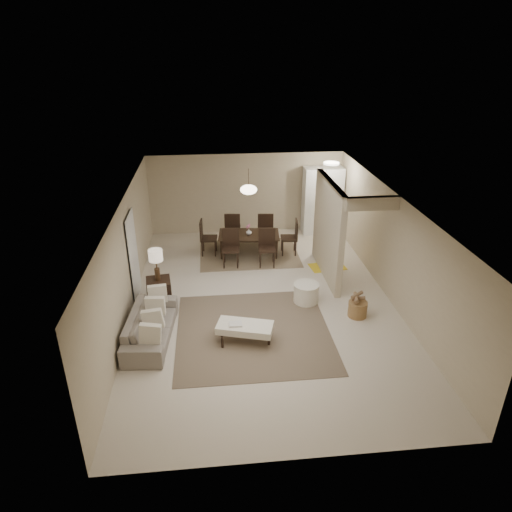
{
  "coord_description": "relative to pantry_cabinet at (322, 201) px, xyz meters",
  "views": [
    {
      "loc": [
        -1.12,
        -9.19,
        5.55
      ],
      "look_at": [
        -0.13,
        0.32,
        1.05
      ],
      "focal_mm": 32.0,
      "sensor_mm": 36.0,
      "label": 1
    }
  ],
  "objects": [
    {
      "name": "vase",
      "position": [
        -2.43,
        -1.44,
        -0.36
      ],
      "size": [
        0.18,
        0.18,
        0.17
      ],
      "primitive_type": "imported",
      "rotation": [
        0.0,
        0.0,
        -0.08
      ],
      "color": "silver",
      "rests_on": "dining_table"
    },
    {
      "name": "doorway",
      "position": [
        -5.32,
        -3.55,
        -0.03
      ],
      "size": [
        0.04,
        0.9,
        2.04
      ],
      "primitive_type": "cube",
      "color": "black",
      "rests_on": "floor"
    },
    {
      "name": "wicker_basket",
      "position": [
        -0.33,
        -4.97,
        -0.87
      ],
      "size": [
        0.48,
        0.48,
        0.36
      ],
      "primitive_type": "cylinder",
      "rotation": [
        0.0,
        0.0,
        0.17
      ],
      "color": "brown",
      "rests_on": "floor"
    },
    {
      "name": "table_lamp",
      "position": [
        -4.75,
        -3.94,
        0.11
      ],
      "size": [
        0.32,
        0.32,
        0.76
      ],
      "color": "#4C3520",
      "rests_on": "side_table"
    },
    {
      "name": "pantry_cabinet",
      "position": [
        0.0,
        0.0,
        0.0
      ],
      "size": [
        1.2,
        0.55,
        2.1
      ],
      "primitive_type": "cube",
      "color": "white",
      "rests_on": "floor"
    },
    {
      "name": "floor",
      "position": [
        -2.35,
        -4.15,
        -1.05
      ],
      "size": [
        9.0,
        9.0,
        0.0
      ],
      "primitive_type": "plane",
      "color": "beige",
      "rests_on": "ground"
    },
    {
      "name": "side_table",
      "position": [
        -4.75,
        -3.94,
        -0.75
      ],
      "size": [
        0.61,
        0.61,
        0.6
      ],
      "primitive_type": "cube",
      "rotation": [
        0.0,
        0.0,
        0.13
      ],
      "color": "black",
      "rests_on": "floor"
    },
    {
      "name": "round_pouf",
      "position": [
        -1.34,
        -4.25,
        -0.82
      ],
      "size": [
        0.6,
        0.6,
        0.46
      ],
      "primitive_type": "cylinder",
      "color": "white",
      "rests_on": "floor"
    },
    {
      "name": "dining_chairs",
      "position": [
        -2.43,
        -1.44,
        -0.54
      ],
      "size": [
        2.76,
        2.1,
        1.02
      ],
      "color": "black",
      "rests_on": "dining_rug"
    },
    {
      "name": "living_rug",
      "position": [
        -2.69,
        -5.36,
        -1.04
      ],
      "size": [
        3.2,
        3.2,
        0.01
      ],
      "primitive_type": "cube",
      "color": "brown",
      "rests_on": "floor"
    },
    {
      "name": "sofa",
      "position": [
        -4.8,
        -5.36,
        -0.75
      ],
      "size": [
        2.14,
        0.99,
        0.61
      ],
      "primitive_type": "imported",
      "rotation": [
        0.0,
        0.0,
        1.48
      ],
      "color": "gray",
      "rests_on": "floor"
    },
    {
      "name": "back_wall",
      "position": [
        -2.35,
        0.35,
        0.2
      ],
      "size": [
        6.0,
        0.0,
        6.0
      ],
      "primitive_type": "plane",
      "rotation": [
        1.57,
        0.0,
        0.0
      ],
      "color": "#BEAE90",
      "rests_on": "floor"
    },
    {
      "name": "yellow_mat",
      "position": [
        -0.39,
        -2.5,
        -1.04
      ],
      "size": [
        1.01,
        0.69,
        0.01
      ],
      "primitive_type": "cube",
      "rotation": [
        0.0,
        0.0,
        0.13
      ],
      "color": "yellow",
      "rests_on": "floor"
    },
    {
      "name": "dining_rug",
      "position": [
        -2.43,
        -1.44,
        -1.04
      ],
      "size": [
        2.8,
        2.1,
        0.01
      ],
      "primitive_type": "cube",
      "color": "#716346",
      "rests_on": "floor"
    },
    {
      "name": "flush_light",
      "position": [
        -0.05,
        -0.95,
        1.41
      ],
      "size": [
        0.44,
        0.44,
        0.05
      ],
      "primitive_type": "cylinder",
      "color": "white",
      "rests_on": "ceiling"
    },
    {
      "name": "ceiling",
      "position": [
        -2.35,
        -4.15,
        1.45
      ],
      "size": [
        9.0,
        9.0,
        0.0
      ],
      "primitive_type": "plane",
      "rotation": [
        3.14,
        0.0,
        0.0
      ],
      "color": "white",
      "rests_on": "back_wall"
    },
    {
      "name": "dining_table",
      "position": [
        -2.43,
        -1.44,
        -0.75
      ],
      "size": [
        1.79,
        1.11,
        0.6
      ],
      "primitive_type": "imported",
      "rotation": [
        0.0,
        0.0,
        -0.09
      ],
      "color": "black",
      "rests_on": "dining_rug"
    },
    {
      "name": "ottoman_bench",
      "position": [
        -2.89,
        -5.66,
        -0.73
      ],
      "size": [
        1.22,
        0.81,
        0.4
      ],
      "rotation": [
        0.0,
        0.0,
        -0.28
      ],
      "color": "white",
      "rests_on": "living_rug"
    },
    {
      "name": "left_wall",
      "position": [
        -5.35,
        -4.15,
        0.2
      ],
      "size": [
        0.0,
        9.0,
        9.0
      ],
      "primitive_type": "plane",
      "rotation": [
        1.57,
        0.0,
        1.57
      ],
      "color": "#BEAE90",
      "rests_on": "floor"
    },
    {
      "name": "partition",
      "position": [
        -0.55,
        -2.9,
        0.2
      ],
      "size": [
        0.15,
        2.5,
        2.5
      ],
      "primitive_type": "cube",
      "color": "#BEAE90",
      "rests_on": "floor"
    },
    {
      "name": "right_wall",
      "position": [
        0.65,
        -4.15,
        0.2
      ],
      "size": [
        0.0,
        9.0,
        9.0
      ],
      "primitive_type": "plane",
      "rotation": [
        1.57,
        0.0,
        -1.57
      ],
      "color": "#BEAE90",
      "rests_on": "floor"
    },
    {
      "name": "pendant_light",
      "position": [
        -2.43,
        -1.44,
        0.87
      ],
      "size": [
        0.46,
        0.46,
        0.71
      ],
      "color": "#4C3520",
      "rests_on": "ceiling"
    }
  ]
}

